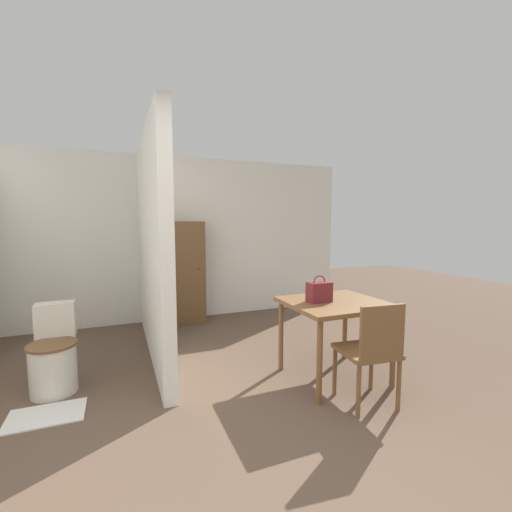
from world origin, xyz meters
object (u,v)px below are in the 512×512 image
toilet (54,356)px  wooden_cabinet (186,272)px  handbag (319,292)px  wooden_chair (371,349)px  dining_table (335,311)px

toilet → wooden_cabinet: bearing=47.6°
handbag → wooden_cabinet: size_ratio=0.17×
wooden_chair → wooden_cabinet: wooden_cabinet is taller
handbag → wooden_cabinet: 2.51m
dining_table → wooden_cabinet: (-0.96, 2.42, 0.09)m
wooden_chair → handbag: 0.71m
dining_table → handbag: handbag is taller
wooden_chair → toilet: 2.78m
toilet → handbag: handbag is taller
dining_table → toilet: dining_table is taller
handbag → wooden_chair: bearing=-78.0°
toilet → handbag: size_ratio=2.98×
dining_table → wooden_chair: bearing=-92.9°
toilet → handbag: 2.49m
toilet → handbag: (2.32, -0.72, 0.55)m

